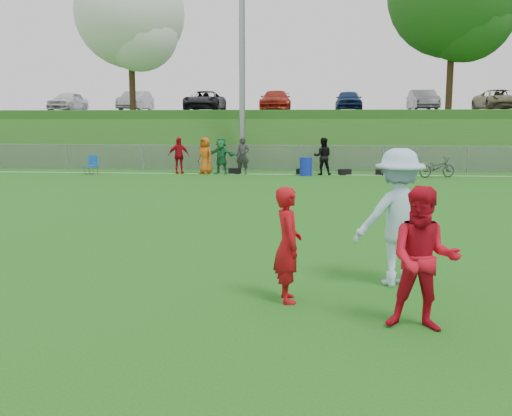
# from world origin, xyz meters

# --- Properties ---
(ground) EXTENTS (120.00, 120.00, 0.00)m
(ground) POSITION_xyz_m (0.00, 0.00, 0.00)
(ground) COLOR #205C13
(ground) RESTS_ON ground
(sideline_far) EXTENTS (60.00, 0.10, 0.01)m
(sideline_far) POSITION_xyz_m (0.00, 18.00, 0.01)
(sideline_far) COLOR white
(sideline_far) RESTS_ON ground
(fence) EXTENTS (58.00, 0.06, 1.30)m
(fence) POSITION_xyz_m (0.00, 20.00, 0.65)
(fence) COLOR gray
(fence) RESTS_ON ground
(light_pole) EXTENTS (1.20, 0.40, 12.15)m
(light_pole) POSITION_xyz_m (-3.00, 20.80, 6.71)
(light_pole) COLOR gray
(light_pole) RESTS_ON ground
(berm) EXTENTS (120.00, 18.00, 3.00)m
(berm) POSITION_xyz_m (0.00, 31.00, 1.50)
(berm) COLOR #275A19
(berm) RESTS_ON ground
(parking_lot) EXTENTS (120.00, 12.00, 0.10)m
(parking_lot) POSITION_xyz_m (0.00, 33.00, 3.05)
(parking_lot) COLOR black
(parking_lot) RESTS_ON berm
(tree_white_flowering) EXTENTS (6.30, 6.30, 8.78)m
(tree_white_flowering) POSITION_xyz_m (-9.84, 24.92, 8.32)
(tree_white_flowering) COLOR black
(tree_white_flowering) RESTS_ON berm
(car_row) EXTENTS (32.04, 5.18, 1.44)m
(car_row) POSITION_xyz_m (-1.17, 32.00, 3.82)
(car_row) COLOR white
(car_row) RESTS_ON parking_lot
(spectator_row) EXTENTS (7.66, 0.91, 1.69)m
(spectator_row) POSITION_xyz_m (-3.01, 18.00, 0.85)
(spectator_row) COLOR #AB0B18
(spectator_row) RESTS_ON ground
(gear_bags) EXTENTS (7.38, 0.49, 0.26)m
(gear_bags) POSITION_xyz_m (0.72, 18.10, 0.13)
(gear_bags) COLOR black
(gear_bags) RESTS_ON ground
(player_red_left) EXTENTS (0.49, 0.64, 1.58)m
(player_red_left) POSITION_xyz_m (0.21, -0.65, 0.79)
(player_red_left) COLOR #AE0C13
(player_red_left) RESTS_ON ground
(player_red_center) EXTENTS (0.93, 0.78, 1.71)m
(player_red_center) POSITION_xyz_m (1.83, -1.59, 0.86)
(player_red_center) COLOR red
(player_red_center) RESTS_ON ground
(player_blue) EXTENTS (1.49, 1.10, 2.06)m
(player_blue) POSITION_xyz_m (1.81, 0.31, 1.03)
(player_blue) COLOR #AED4F1
(player_blue) RESTS_ON ground
(frisbee) EXTENTS (0.29, 0.29, 0.03)m
(frisbee) POSITION_xyz_m (2.07, 0.54, 1.17)
(frisbee) COLOR white
(frisbee) RESTS_ON ground
(recycling_bin) EXTENTS (0.71, 0.71, 0.82)m
(recycling_bin) POSITION_xyz_m (0.28, 17.56, 0.41)
(recycling_bin) COLOR #1028B3
(recycling_bin) RESTS_ON ground
(camp_chair) EXTENTS (0.53, 0.54, 0.86)m
(camp_chair) POSITION_xyz_m (-9.61, 17.22, 0.25)
(camp_chair) COLOR #1052AF
(camp_chair) RESTS_ON ground
(bicycle) EXTENTS (1.76, 1.07, 0.88)m
(bicycle) POSITION_xyz_m (5.97, 17.20, 0.44)
(bicycle) COLOR #2B2B2E
(bicycle) RESTS_ON ground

